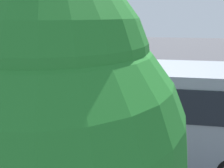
% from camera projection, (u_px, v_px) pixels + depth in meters
% --- Properties ---
extents(ground_plane, '(80.00, 80.00, 0.00)m').
position_uv_depth(ground_plane, '(135.00, 107.00, 12.87)').
color(ground_plane, '#424247').
extents(tour_bus, '(10.28, 2.62, 3.25)m').
position_uv_depth(tour_bus, '(115.00, 110.00, 8.28)').
color(tour_bus, '#8C939E').
rests_on(tour_bus, ground_plane).
extents(spectator_far_left, '(0.57, 0.39, 1.65)m').
position_uv_depth(spectator_far_left, '(140.00, 101.00, 11.07)').
color(spectator_far_left, black).
rests_on(spectator_far_left, ground_plane).
extents(spectator_left, '(0.58, 0.37, 1.76)m').
position_uv_depth(spectator_left, '(115.00, 100.00, 10.95)').
color(spectator_left, black).
rests_on(spectator_left, ground_plane).
extents(spectator_centre, '(0.58, 0.36, 1.66)m').
position_uv_depth(spectator_centre, '(92.00, 97.00, 11.50)').
color(spectator_centre, black).
rests_on(spectator_centre, ground_plane).
extents(parked_motorcycle_silver, '(2.03, 0.71, 0.99)m').
position_uv_depth(parked_motorcycle_silver, '(77.00, 115.00, 10.74)').
color(parked_motorcycle_silver, black).
rests_on(parked_motorcycle_silver, ground_plane).
extents(stunt_motorcycle, '(1.82, 0.96, 1.87)m').
position_uv_depth(stunt_motorcycle, '(95.00, 72.00, 16.08)').
color(stunt_motorcycle, black).
rests_on(stunt_motorcycle, ground_plane).
extents(traffic_cone, '(0.34, 0.34, 0.63)m').
position_uv_depth(traffic_cone, '(129.00, 81.00, 16.80)').
color(traffic_cone, orange).
rests_on(traffic_cone, ground_plane).
extents(tree_left, '(2.71, 2.71, 5.32)m').
position_uv_depth(tree_left, '(61.00, 122.00, 2.62)').
color(tree_left, '#51381E').
rests_on(tree_left, ground_plane).
extents(bay_line_a, '(0.23, 3.58, 0.01)m').
position_uv_depth(bay_line_a, '(205.00, 101.00, 13.83)').
color(bay_line_a, white).
rests_on(bay_line_a, ground_plane).
extents(bay_line_b, '(0.26, 4.20, 0.01)m').
position_uv_depth(bay_line_b, '(157.00, 98.00, 14.25)').
color(bay_line_b, white).
rests_on(bay_line_b, ground_plane).
extents(bay_line_c, '(0.28, 4.96, 0.01)m').
position_uv_depth(bay_line_c, '(111.00, 96.00, 14.67)').
color(bay_line_c, white).
rests_on(bay_line_c, ground_plane).
extents(bay_line_d, '(0.26, 4.19, 0.01)m').
position_uv_depth(bay_line_d, '(68.00, 93.00, 15.10)').
color(bay_line_d, white).
rests_on(bay_line_d, ground_plane).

